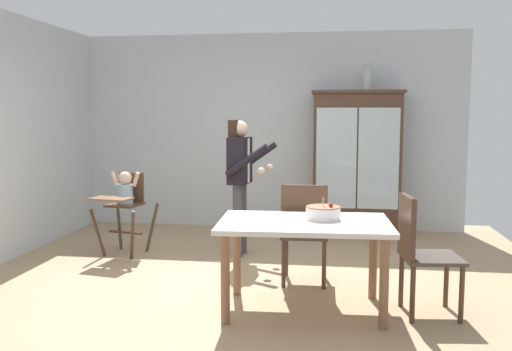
{
  "coord_description": "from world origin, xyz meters",
  "views": [
    {
      "loc": [
        0.88,
        -4.96,
        1.59
      ],
      "look_at": [
        0.08,
        0.7,
        0.95
      ],
      "focal_mm": 38.28,
      "sensor_mm": 36.0,
      "label": 1
    }
  ],
  "objects_px": {
    "adult_person": "(240,170)",
    "dining_chair_far_side": "(304,227)",
    "birthday_cake": "(323,213)",
    "dining_table": "(304,234)",
    "high_chair_with_toddler": "(125,197)",
    "dining_chair_right_end": "(419,246)",
    "china_cabinet": "(356,162)",
    "ceramic_vase": "(367,81)"
  },
  "relations": [
    {
      "from": "high_chair_with_toddler",
      "to": "dining_chair_far_side",
      "type": "xyz_separation_m",
      "value": [
        2.08,
        -0.88,
        -0.1
      ]
    },
    {
      "from": "high_chair_with_toddler",
      "to": "dining_table",
      "type": "xyz_separation_m",
      "value": [
        2.11,
        -1.53,
        -0.02
      ]
    },
    {
      "from": "china_cabinet",
      "to": "birthday_cake",
      "type": "distance_m",
      "value": 2.94
    },
    {
      "from": "ceramic_vase",
      "to": "birthday_cake",
      "type": "bearing_deg",
      "value": -99.82
    },
    {
      "from": "high_chair_with_toddler",
      "to": "birthday_cake",
      "type": "relative_size",
      "value": 3.39
    },
    {
      "from": "dining_chair_far_side",
      "to": "dining_chair_right_end",
      "type": "relative_size",
      "value": 1.0
    },
    {
      "from": "birthday_cake",
      "to": "dining_chair_far_side",
      "type": "height_order",
      "value": "dining_chair_far_side"
    },
    {
      "from": "ceramic_vase",
      "to": "dining_table",
      "type": "distance_m",
      "value": 3.38
    },
    {
      "from": "china_cabinet",
      "to": "ceramic_vase",
      "type": "height_order",
      "value": "ceramic_vase"
    },
    {
      "from": "adult_person",
      "to": "dining_chair_far_side",
      "type": "xyz_separation_m",
      "value": [
        0.77,
        -1.02,
        -0.41
      ]
    },
    {
      "from": "ceramic_vase",
      "to": "china_cabinet",
      "type": "bearing_deg",
      "value": -178.2
    },
    {
      "from": "dining_chair_far_side",
      "to": "ceramic_vase",
      "type": "bearing_deg",
      "value": -107.11
    },
    {
      "from": "china_cabinet",
      "to": "ceramic_vase",
      "type": "xyz_separation_m",
      "value": [
        0.12,
        0.0,
        1.06
      ]
    },
    {
      "from": "adult_person",
      "to": "dining_table",
      "type": "distance_m",
      "value": 1.89
    },
    {
      "from": "birthday_cake",
      "to": "dining_chair_right_end",
      "type": "relative_size",
      "value": 0.29
    },
    {
      "from": "birthday_cake",
      "to": "dining_chair_far_side",
      "type": "relative_size",
      "value": 0.29
    },
    {
      "from": "adult_person",
      "to": "dining_chair_right_end",
      "type": "height_order",
      "value": "adult_person"
    },
    {
      "from": "china_cabinet",
      "to": "ceramic_vase",
      "type": "relative_size",
      "value": 7.05
    },
    {
      "from": "high_chair_with_toddler",
      "to": "dining_chair_far_side",
      "type": "height_order",
      "value": "dining_chair_far_side"
    },
    {
      "from": "adult_person",
      "to": "china_cabinet",
      "type": "bearing_deg",
      "value": -38.59
    },
    {
      "from": "birthday_cake",
      "to": "dining_chair_right_end",
      "type": "xyz_separation_m",
      "value": [
        0.75,
        -0.06,
        -0.24
      ]
    },
    {
      "from": "high_chair_with_toddler",
      "to": "dining_table",
      "type": "distance_m",
      "value": 2.61
    },
    {
      "from": "dining_chair_right_end",
      "to": "adult_person",
      "type": "bearing_deg",
      "value": 39.97
    },
    {
      "from": "high_chair_with_toddler",
      "to": "birthday_cake",
      "type": "xyz_separation_m",
      "value": [
        2.26,
        -1.44,
        0.14
      ]
    },
    {
      "from": "adult_person",
      "to": "birthday_cake",
      "type": "xyz_separation_m",
      "value": [
        0.95,
        -1.58,
        -0.17
      ]
    },
    {
      "from": "dining_table",
      "to": "dining_chair_right_end",
      "type": "xyz_separation_m",
      "value": [
        0.9,
        0.03,
        -0.08
      ]
    },
    {
      "from": "dining_chair_far_side",
      "to": "dining_chair_right_end",
      "type": "height_order",
      "value": "same"
    },
    {
      "from": "china_cabinet",
      "to": "adult_person",
      "type": "relative_size",
      "value": 1.24
    },
    {
      "from": "high_chair_with_toddler",
      "to": "adult_person",
      "type": "xyz_separation_m",
      "value": [
        1.31,
        0.14,
        0.31
      ]
    },
    {
      "from": "birthday_cake",
      "to": "dining_chair_far_side",
      "type": "distance_m",
      "value": 0.63
    },
    {
      "from": "china_cabinet",
      "to": "ceramic_vase",
      "type": "distance_m",
      "value": 1.07
    },
    {
      "from": "ceramic_vase",
      "to": "birthday_cake",
      "type": "xyz_separation_m",
      "value": [
        -0.5,
        -2.92,
        -1.23
      ]
    },
    {
      "from": "dining_table",
      "to": "dining_chair_far_side",
      "type": "relative_size",
      "value": 1.46
    },
    {
      "from": "dining_table",
      "to": "ceramic_vase",
      "type": "bearing_deg",
      "value": 77.81
    },
    {
      "from": "dining_chair_far_side",
      "to": "dining_table",
      "type": "bearing_deg",
      "value": 91.84
    },
    {
      "from": "high_chair_with_toddler",
      "to": "dining_chair_right_end",
      "type": "height_order",
      "value": "dining_chair_right_end"
    },
    {
      "from": "dining_table",
      "to": "dining_chair_far_side",
      "type": "bearing_deg",
      "value": 92.82
    },
    {
      "from": "dining_table",
      "to": "china_cabinet",
      "type": "bearing_deg",
      "value": 79.97
    },
    {
      "from": "dining_table",
      "to": "birthday_cake",
      "type": "relative_size",
      "value": 5.01
    },
    {
      "from": "ceramic_vase",
      "to": "dining_chair_right_end",
      "type": "distance_m",
      "value": 3.33
    },
    {
      "from": "china_cabinet",
      "to": "dining_table",
      "type": "bearing_deg",
      "value": -100.03
    },
    {
      "from": "china_cabinet",
      "to": "dining_chair_right_end",
      "type": "relative_size",
      "value": 1.98
    }
  ]
}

